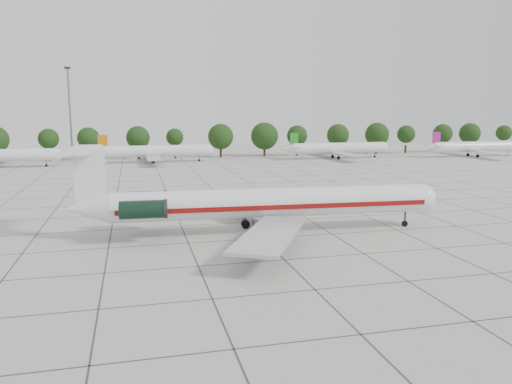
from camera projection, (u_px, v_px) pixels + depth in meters
ground at (246, 222)px, 61.44m from camera, size 260.00×260.00×0.00m
apron_joints at (224, 201)px, 75.80m from camera, size 170.00×170.00×0.02m
main_airliner at (255, 203)px, 55.42m from camera, size 42.16×33.08×9.88m
ground_crew at (324, 209)px, 65.49m from camera, size 0.68×0.67×1.58m
bg_airliner_c at (156, 151)px, 130.85m from camera, size 28.24×27.20×7.40m
bg_airliner_d at (338, 148)px, 141.52m from camera, size 28.24×27.20×7.40m
bg_airliner_e at (476, 147)px, 146.85m from camera, size 28.24×27.20×7.40m
tree_line at (138, 138)px, 139.10m from camera, size 249.86×8.44×10.22m
floodlight_mast at (70, 108)px, 140.10m from camera, size 1.60×1.60×25.45m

